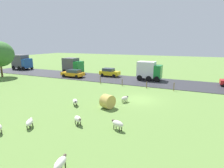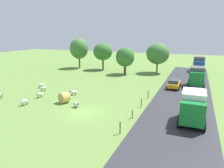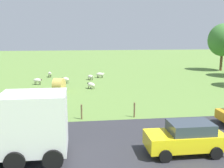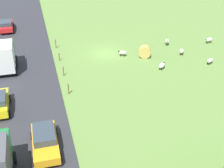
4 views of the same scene
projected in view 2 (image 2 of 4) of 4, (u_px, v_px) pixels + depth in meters
ground_plane at (84, 113)px, 24.83m from camera, size 160.00×160.00×0.00m
road_strip at (175, 127)px, 20.91m from camera, size 8.00×80.00×0.06m
sheep_0 at (76, 104)px, 26.55m from camera, size 1.09×0.81×0.72m
sheep_1 at (40, 94)px, 30.57m from camera, size 0.91×1.04×0.77m
sheep_2 at (43, 88)px, 34.28m from camera, size 1.19×0.98×0.70m
sheep_4 at (41, 85)px, 36.22m from camera, size 0.85×1.27×0.78m
sheep_5 at (25, 101)px, 27.32m from camera, size 0.81×1.20×0.79m
sheep_6 at (74, 92)px, 31.87m from camera, size 1.17×1.10×0.74m
hay_bale_0 at (64, 98)px, 28.31m from camera, size 1.72×1.49×1.45m
tree_0 at (158, 54)px, 49.06m from camera, size 5.39×5.39×7.08m
tree_1 at (103, 52)px, 53.58m from camera, size 4.94×4.94×6.92m
tree_2 at (125, 57)px, 47.63m from camera, size 4.32×4.32×6.22m
tree_3 at (79, 49)px, 56.14m from camera, size 4.94×4.94×7.99m
fence_post_0 at (120, 128)px, 19.50m from camera, size 0.12×0.12×1.22m
fence_post_1 at (132, 114)px, 23.09m from camera, size 0.12×0.12×1.01m
fence_post_2 at (141, 103)px, 26.63m from camera, size 0.12×0.12×1.12m
fence_post_3 at (148, 95)px, 30.18m from camera, size 0.12×0.12×1.13m
truck_0 at (197, 76)px, 36.67m from camera, size 2.75×4.15×3.43m
truck_1 at (193, 107)px, 21.46m from camera, size 2.65×4.28×3.35m
truck_2 at (199, 64)px, 50.98m from camera, size 2.84×4.81×3.67m
car_1 at (196, 95)px, 28.87m from camera, size 1.99×4.00×1.67m
car_3 at (174, 83)px, 35.88m from camera, size 2.08×4.59×1.52m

